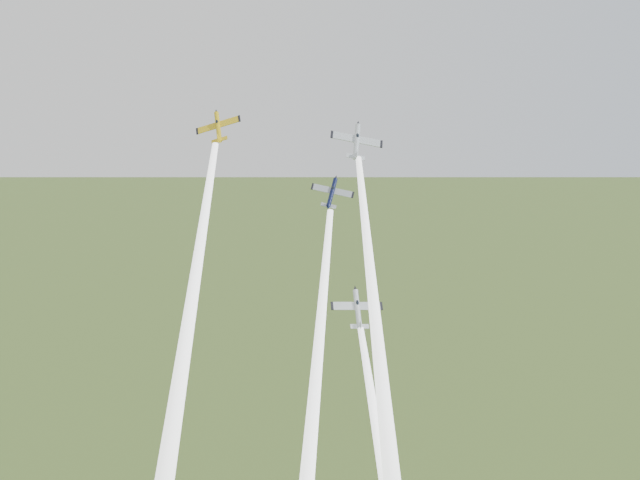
{
  "coord_description": "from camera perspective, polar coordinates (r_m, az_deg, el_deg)",
  "views": [
    {
      "loc": [
        -26.63,
        -119.35,
        114.77
      ],
      "look_at": [
        0.0,
        -6.0,
        92.0
      ],
      "focal_mm": 45.0,
      "sensor_mm": 36.0,
      "label": 1
    }
  ],
  "objects": [
    {
      "name": "smoke_trail_silver_right",
      "position": [
        113.03,
        4.16,
        -7.57
      ],
      "size": [
        8.64,
        44.12,
        50.64
      ],
      "primitive_type": null,
      "rotation": [
        -0.71,
        0.0,
        -0.14
      ],
      "color": "white"
    },
    {
      "name": "smoke_trail_yellow",
      "position": [
        105.41,
        -9.48,
        -6.76
      ],
      "size": [
        15.75,
        40.73,
        48.15
      ],
      "primitive_type": null,
      "rotation": [
        -0.71,
        0.0,
        -0.32
      ],
      "color": "white"
    },
    {
      "name": "plane_silver_low",
      "position": [
        122.34,
        2.69,
        -4.92
      ],
      "size": [
        8.66,
        6.54,
        7.36
      ],
      "primitive_type": null,
      "rotation": [
        0.86,
        0.05,
        -0.04
      ],
      "color": "#B7BEC6"
    },
    {
      "name": "plane_yellow",
      "position": [
        122.07,
        -7.26,
        7.99
      ],
      "size": [
        6.91,
        7.69,
        7.81
      ],
      "primitive_type": null,
      "rotation": [
        0.86,
        -0.29,
        -0.32
      ],
      "color": "gold"
    },
    {
      "name": "smoke_trail_navy",
      "position": [
        105.78,
        -0.66,
        -13.73
      ],
      "size": [
        18.59,
        44.44,
        53.22
      ],
      "primitive_type": null,
      "rotation": [
        -0.71,
        0.0,
        -0.35
      ],
      "color": "white"
    },
    {
      "name": "plane_silver_right",
      "position": [
        130.32,
        2.63,
        7.01
      ],
      "size": [
        10.48,
        7.59,
        8.95
      ],
      "primitive_type": null,
      "rotation": [
        0.86,
        0.2,
        -0.14
      ],
      "color": "silver"
    },
    {
      "name": "plane_navy",
      "position": [
        121.21,
        0.85,
        3.38
      ],
      "size": [
        8.59,
        6.7,
        6.78
      ],
      "primitive_type": null,
      "rotation": [
        0.86,
        0.19,
        -0.35
      ],
      "color": "black"
    }
  ]
}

